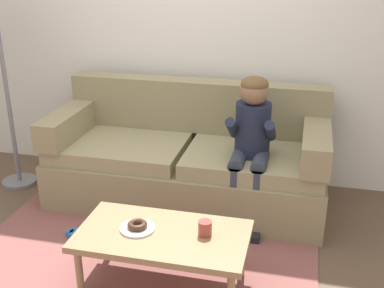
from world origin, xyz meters
The scene contains 10 objects.
ground centered at (0.00, 0.00, 0.00)m, with size 10.00×10.00×0.00m, color brown.
wall_back centered at (0.00, 1.40, 1.40)m, with size 8.00×0.10×2.80m, color silver.
area_rug centered at (0.00, -0.25, 0.01)m, with size 2.32×1.91×0.01m, color brown.
couch centered at (0.10, 0.85, 0.34)m, with size 2.17×0.90×0.93m.
coffee_table centered at (0.23, -0.31, 0.34)m, with size 1.01×0.55×0.38m.
person_child centered at (0.62, 0.64, 0.67)m, with size 0.34×0.58×1.10m.
plate centered at (0.08, -0.30, 0.39)m, with size 0.21×0.21×0.01m, color white.
donut centered at (0.08, -0.30, 0.41)m, with size 0.12×0.12×0.04m, color #422619.
mug centered at (0.48, -0.27, 0.43)m, with size 0.08×0.08×0.09m, color #993D38.
toy_controller centered at (-0.50, 0.07, 0.03)m, with size 0.23×0.09×0.05m.
Camera 1 is at (0.98, -2.66, 1.94)m, focal length 45.72 mm.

